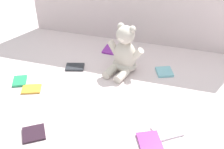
# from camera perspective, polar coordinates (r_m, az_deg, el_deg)

# --- Properties ---
(ground_plane) EXTENTS (3.20, 3.20, 0.00)m
(ground_plane) POSITION_cam_1_polar(r_m,az_deg,el_deg) (1.61, 0.73, -0.90)
(ground_plane) COLOR silver
(teddy_bear) EXTENTS (0.25, 0.24, 0.29)m
(teddy_bear) POSITION_cam_1_polar(r_m,az_deg,el_deg) (1.64, 2.57, 4.22)
(teddy_bear) COLOR beige
(teddy_bear) RESTS_ON ground_plane
(book_case_0) EXTENTS (0.12, 0.12, 0.02)m
(book_case_0) POSITION_cam_1_polar(r_m,az_deg,el_deg) (1.69, 10.77, 0.54)
(book_case_0) COLOR #78BFCC
(book_case_0) RESTS_ON ground_plane
(book_case_1) EXTENTS (0.08, 0.14, 0.02)m
(book_case_1) POSITION_cam_1_polar(r_m,az_deg,el_deg) (1.84, 3.08, 4.35)
(book_case_1) COLOR #2A9457
(book_case_1) RESTS_ON ground_plane
(book_case_2) EXTENTS (0.13, 0.10, 0.01)m
(book_case_2) POSITION_cam_1_polar(r_m,az_deg,el_deg) (1.72, -7.67, 1.55)
(book_case_2) COLOR #282B30
(book_case_2) RESTS_ON ground_plane
(book_case_3) EXTENTS (0.14, 0.16, 0.01)m
(book_case_3) POSITION_cam_1_polar(r_m,az_deg,el_deg) (1.26, 7.86, -13.85)
(book_case_3) COLOR #99348F
(book_case_3) RESTS_ON ground_plane
(book_case_4) EXTENTS (0.16, 0.15, 0.01)m
(book_case_4) POSITION_cam_1_polar(r_m,az_deg,el_deg) (1.32, 11.39, -11.37)
(book_case_4) COLOR white
(book_case_4) RESTS_ON ground_plane
(book_case_5) EXTENTS (0.10, 0.12, 0.01)m
(book_case_5) POSITION_cam_1_polar(r_m,az_deg,el_deg) (1.89, -0.27, 5.17)
(book_case_5) COLOR purple
(book_case_5) RESTS_ON ground_plane
(book_case_6) EXTENTS (0.12, 0.11, 0.01)m
(book_case_6) POSITION_cam_1_polar(r_m,az_deg,el_deg) (1.59, -16.30, -2.90)
(book_case_6) COLOR gold
(book_case_6) RESTS_ON ground_plane
(book_case_7) EXTENTS (0.11, 0.12, 0.01)m
(book_case_7) POSITION_cam_1_polar(r_m,az_deg,el_deg) (1.67, -18.51, -1.29)
(book_case_7) COLOR #26905B
(book_case_7) RESTS_ON ground_plane
(book_case_8) EXTENTS (0.14, 0.14, 0.01)m
(book_case_8) POSITION_cam_1_polar(r_m,az_deg,el_deg) (1.33, -15.85, -11.64)
(book_case_8) COLOR #2D1B27
(book_case_8) RESTS_ON ground_plane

